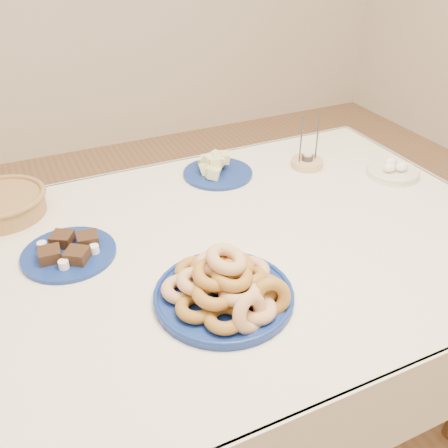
{
  "coord_description": "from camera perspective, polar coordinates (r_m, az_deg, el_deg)",
  "views": [
    {
      "loc": [
        -0.45,
        -1.01,
        1.54
      ],
      "look_at": [
        0.0,
        -0.05,
        0.85
      ],
      "focal_mm": 40.0,
      "sensor_mm": 36.0,
      "label": 1
    }
  ],
  "objects": [
    {
      "name": "brownie_plate",
      "position": [
        1.38,
        -17.29,
        -3.01
      ],
      "size": [
        0.32,
        0.32,
        0.04
      ],
      "rotation": [
        0.0,
        0.0,
        -0.33
      ],
      "color": "navy",
      "rests_on": "dining_table"
    },
    {
      "name": "melon_plate",
      "position": [
        1.71,
        -0.95,
        6.38
      ],
      "size": [
        0.3,
        0.3,
        0.08
      ],
      "rotation": [
        0.0,
        0.0,
        -0.33
      ],
      "color": "navy",
      "rests_on": "dining_table"
    },
    {
      "name": "ground",
      "position": [
        1.9,
        -0.69,
        -21.28
      ],
      "size": [
        5.0,
        5.0,
        0.0
      ],
      "primitive_type": "plane",
      "color": "#8E6343",
      "rests_on": "ground"
    },
    {
      "name": "egg_bowl",
      "position": [
        1.8,
        18.72,
        5.76
      ],
      "size": [
        0.19,
        0.19,
        0.06
      ],
      "rotation": [
        0.0,
        0.0,
        -0.09
      ],
      "color": "beige",
      "rests_on": "dining_table"
    },
    {
      "name": "candle_holder",
      "position": [
        1.8,
        9.46,
        7.02
      ],
      "size": [
        0.12,
        0.12,
        0.19
      ],
      "rotation": [
        0.0,
        0.0,
        -0.03
      ],
      "color": "tan",
      "rests_on": "dining_table"
    },
    {
      "name": "wicker_basket",
      "position": [
        1.62,
        -24.12,
        2.16
      ],
      "size": [
        0.34,
        0.34,
        0.07
      ],
      "rotation": [
        0.0,
        0.0,
        0.35
      ],
      "color": "brown",
      "rests_on": "dining_table"
    },
    {
      "name": "donut_platter",
      "position": [
        1.16,
        0.2,
        -7.22
      ],
      "size": [
        0.4,
        0.4,
        0.15
      ],
      "rotation": [
        0.0,
        0.0,
        0.22
      ],
      "color": "navy",
      "rests_on": "dining_table"
    },
    {
      "name": "dining_table",
      "position": [
        1.43,
        -0.86,
        -5.97
      ],
      "size": [
        1.71,
        1.11,
        0.75
      ],
      "color": "brown",
      "rests_on": "ground"
    }
  ]
}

